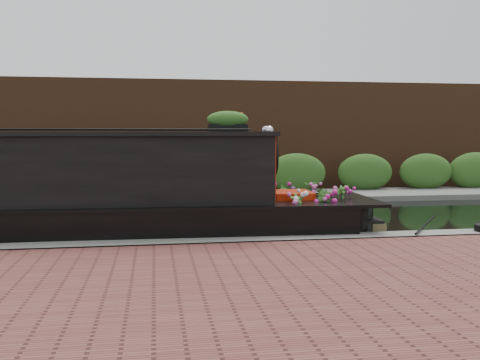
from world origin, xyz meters
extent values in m
plane|color=black|center=(0.00, 0.00, 0.00)|extent=(80.00, 80.00, 0.00)
cube|color=slate|center=(0.00, -3.30, 0.00)|extent=(40.00, 0.60, 0.50)
cube|color=brown|center=(0.00, -7.00, 0.00)|extent=(40.00, 7.00, 0.50)
cube|color=#62625E|center=(0.00, 4.20, 0.00)|extent=(40.00, 2.40, 0.34)
cube|color=#2B521B|center=(0.00, 5.10, 0.00)|extent=(40.00, 1.10, 2.80)
cube|color=#512F1B|center=(0.00, 7.20, 0.00)|extent=(40.00, 1.00, 8.00)
cube|color=black|center=(-2.82, -1.98, 1.39)|extent=(9.02, 2.02, 1.32)
cube|color=black|center=(-2.82, -1.98, 2.08)|extent=(9.17, 2.17, 0.08)
cube|color=#B52207|center=(1.69, -1.98, 1.39)|extent=(0.12, 1.71, 1.32)
cube|color=black|center=(0.40, -2.85, 1.46)|extent=(0.88, 0.06, 0.54)
cube|color=#B52207|center=(2.20, -1.98, 0.68)|extent=(0.81, 0.90, 0.49)
sphere|color=silver|center=(1.70, -2.11, 2.15)|extent=(0.18, 0.18, 0.18)
sphere|color=silver|center=(1.70, -1.84, 2.15)|extent=(0.18, 0.18, 0.18)
cube|color=black|center=(0.90, -1.98, 2.20)|extent=(0.78, 0.24, 0.15)
ellipsoid|color=#E35019|center=(0.90, -1.98, 2.39)|extent=(0.85, 0.24, 0.23)
imported|color=#2E5E1F|center=(2.12, -2.70, 0.70)|extent=(0.32, 0.26, 0.53)
imported|color=#2E5E1F|center=(2.69, -2.67, 0.72)|extent=(0.40, 0.40, 0.57)
imported|color=#2E5E1F|center=(2.88, -1.48, 0.74)|extent=(0.56, 0.49, 0.61)
imported|color=#2E5E1F|center=(3.18, -2.19, 0.75)|extent=(0.46, 0.46, 0.62)
imported|color=#2E5E1F|center=(2.25, -1.22, 0.71)|extent=(0.33, 0.35, 0.55)
cylinder|color=olive|center=(4.02, -1.98, 0.15)|extent=(0.31, 0.38, 0.31)
camera|label=1|loc=(-0.53, -12.39, 2.09)|focal=40.00mm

